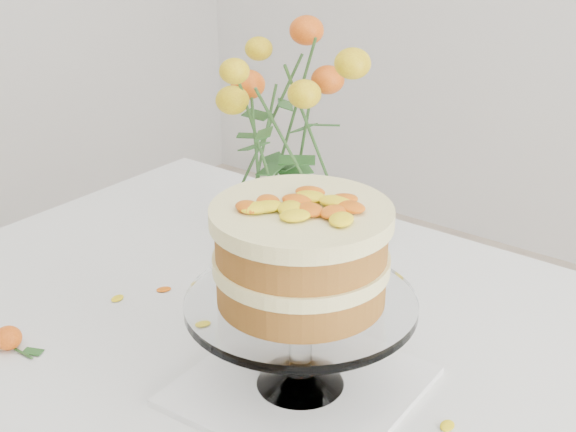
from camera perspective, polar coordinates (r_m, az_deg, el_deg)
table at (r=1.34m, az=0.91°, el=-10.89°), size 1.43×0.93×0.76m
napkin at (r=1.15m, az=0.88°, el=-12.00°), size 0.32×0.32×0.01m
cake_stand at (r=1.05m, az=0.94°, el=-3.45°), size 0.31×0.31×0.28m
rose_vase at (r=1.45m, az=-0.69°, el=7.14°), size 0.30×0.30×0.45m
loose_rose_near at (r=1.29m, az=-0.74°, el=-6.94°), size 0.09×0.05×0.04m
loose_rose_far at (r=1.30m, az=-19.28°, el=-8.20°), size 0.08×0.04×0.04m
stray_petal_a at (r=1.29m, az=-6.06°, el=-7.94°), size 0.03×0.02×0.00m
stray_petal_b at (r=1.21m, az=-3.87°, el=-10.29°), size 0.03×0.02×0.00m
stray_petal_c at (r=1.16m, az=-3.68°, el=-11.85°), size 0.03×0.02×0.00m
stray_petal_d at (r=1.41m, az=-8.83°, el=-5.19°), size 0.03×0.02×0.00m
stray_petal_e at (r=1.40m, az=-12.04°, el=-5.76°), size 0.03×0.02×0.00m
stray_petal_f at (r=1.11m, az=11.25°, el=-14.44°), size 0.03×0.02×0.00m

